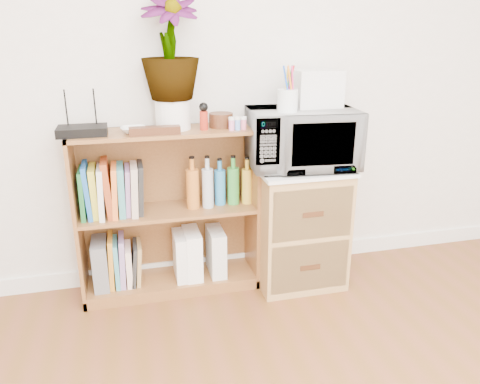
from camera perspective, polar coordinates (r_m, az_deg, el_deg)
name	(u,v)px	position (r m, az deg, el deg)	size (l,w,h in m)	color
skirting_board	(225,262)	(3.03, -1.89, -8.50)	(4.00, 0.02, 0.10)	white
bookshelf	(169,213)	(2.68, -8.70, -2.55)	(1.00, 0.30, 0.95)	brown
wicker_unit	(297,226)	(2.81, 6.99, -4.10)	(0.50, 0.45, 0.70)	#9E7542
microwave	(302,138)	(2.64, 7.53, 6.49)	(0.59, 0.40, 0.33)	silver
pen_cup	(287,101)	(2.51, 5.81, 11.04)	(0.11, 0.11, 0.12)	white
small_appliance	(316,88)	(2.70, 9.21, 12.38)	(0.26, 0.21, 0.20)	silver
router	(82,131)	(2.52, -18.67, 7.09)	(0.24, 0.17, 0.04)	black
white_bowl	(133,130)	(2.50, -12.88, 7.40)	(0.13, 0.13, 0.03)	white
plant_pot	(173,114)	(2.55, -8.18, 9.35)	(0.19, 0.19, 0.16)	white
potted_plant	(170,47)	(2.51, -8.56, 17.07)	(0.30, 0.30, 0.53)	#37722D
trinket_box	(155,131)	(2.43, -10.35, 7.37)	(0.26, 0.06, 0.04)	#3C1F10
kokeshi_doll	(204,121)	(2.52, -4.43, 8.68)	(0.04, 0.04, 0.10)	#A32414
wooden_bowl	(221,120)	(2.59, -2.34, 8.75)	(0.13, 0.13, 0.08)	#3B1C10
paint_jars	(238,125)	(2.51, -0.30, 8.15)	(0.10, 0.04, 0.05)	pink
file_box	(101,263)	(2.78, -16.62, -8.32)	(0.08, 0.22, 0.28)	slate
magazine_holder_left	(182,255)	(2.78, -7.10, -7.67)	(0.09, 0.22, 0.27)	white
magazine_holder_mid	(192,253)	(2.79, -5.83, -7.43)	(0.09, 0.23, 0.28)	white
magazine_holder_right	(216,251)	(2.81, -2.94, -7.22)	(0.09, 0.22, 0.28)	silver
cookbooks	(112,190)	(2.61, -15.36, 0.25)	(0.34, 0.20, 0.31)	#1A632C
liquor_bottles	(218,182)	(2.66, -2.71, 1.25)	(0.38, 0.07, 0.29)	#C56C24
lower_books	(124,262)	(2.78, -13.95, -8.25)	(0.19, 0.19, 0.30)	orange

